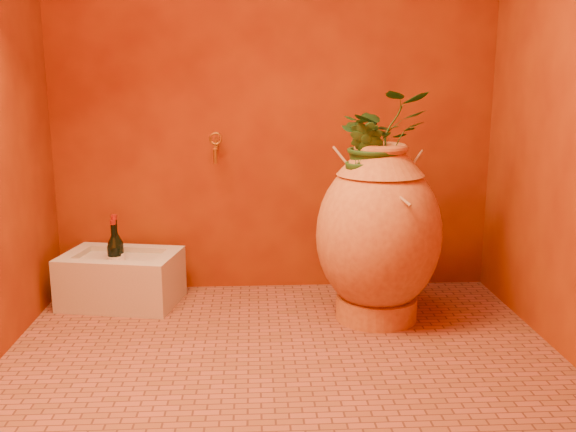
{
  "coord_description": "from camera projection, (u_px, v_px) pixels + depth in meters",
  "views": [
    {
      "loc": [
        -0.12,
        -2.65,
        1.22
      ],
      "look_at": [
        0.04,
        0.35,
        0.57
      ],
      "focal_mm": 40.0,
      "sensor_mm": 36.0,
      "label": 1
    }
  ],
  "objects": [
    {
      "name": "wall_tap",
      "position": [
        216.0,
        146.0,
        3.55
      ],
      "size": [
        0.07,
        0.15,
        0.17
      ],
      "color": "olive",
      "rests_on": "wall_back"
    },
    {
      "name": "stone_basin",
      "position": [
        122.0,
        279.0,
        3.51
      ],
      "size": [
        0.67,
        0.53,
        0.28
      ],
      "rotation": [
        0.0,
        0.0,
        -0.2
      ],
      "color": "#BDB79D",
      "rests_on": "floor"
    },
    {
      "name": "plant_main",
      "position": [
        380.0,
        141.0,
        3.15
      ],
      "size": [
        0.51,
        0.46,
        0.49
      ],
      "primitive_type": "imported",
      "rotation": [
        0.0,
        0.0,
        0.21
      ],
      "color": "#1C4418",
      "rests_on": "amphora"
    },
    {
      "name": "wine_bottle_b",
      "position": [
        115.0,
        258.0,
        3.42
      ],
      "size": [
        0.08,
        0.08,
        0.33
      ],
      "color": "black",
      "rests_on": "stone_basin"
    },
    {
      "name": "wall_back",
      "position": [
        274.0,
        71.0,
        3.57
      ],
      "size": [
        2.5,
        0.02,
        2.5
      ],
      "primitive_type": "cube",
      "color": "#621A05",
      "rests_on": "ground"
    },
    {
      "name": "wine_bottle_a",
      "position": [
        116.0,
        256.0,
        3.5
      ],
      "size": [
        0.07,
        0.07,
        0.3
      ],
      "color": "black",
      "rests_on": "stone_basin"
    },
    {
      "name": "amphora",
      "position": [
        378.0,
        234.0,
        3.22
      ],
      "size": [
        0.74,
        0.74,
        0.9
      ],
      "rotation": [
        0.0,
        0.0,
        0.19
      ],
      "color": "#BA7734",
      "rests_on": "floor"
    },
    {
      "name": "wine_bottle_c",
      "position": [
        116.0,
        256.0,
        3.43
      ],
      "size": [
        0.09,
        0.09,
        0.35
      ],
      "color": "black",
      "rests_on": "stone_basin"
    },
    {
      "name": "floor",
      "position": [
        283.0,
        357.0,
        2.86
      ],
      "size": [
        2.5,
        2.5,
        0.0
      ],
      "primitive_type": "plane",
      "color": "brown",
      "rests_on": "ground"
    },
    {
      "name": "plant_side",
      "position": [
        364.0,
        158.0,
        3.08
      ],
      "size": [
        0.25,
        0.25,
        0.36
      ],
      "primitive_type": "imported",
      "rotation": [
        0.0,
        0.0,
        -0.84
      ],
      "color": "#1C4418",
      "rests_on": "amphora"
    }
  ]
}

